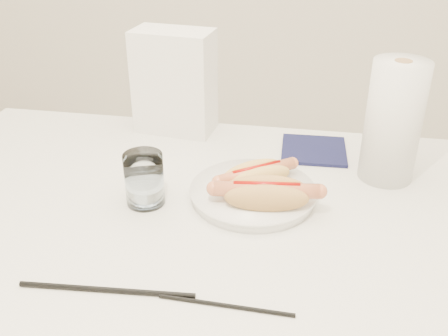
% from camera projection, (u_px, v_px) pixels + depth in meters
% --- Properties ---
extents(table, '(1.20, 0.80, 0.75)m').
position_uv_depth(table, '(202.00, 245.00, 0.92)').
color(table, silver).
rests_on(table, ground).
extents(plate, '(0.29, 0.29, 0.02)m').
position_uv_depth(plate, '(253.00, 194.00, 0.94)').
color(plate, white).
rests_on(plate, table).
extents(hotdog_left, '(0.14, 0.12, 0.04)m').
position_uv_depth(hotdog_left, '(256.00, 175.00, 0.94)').
color(hotdog_left, '#E5B55B').
rests_on(hotdog_left, plate).
extents(hotdog_right, '(0.18, 0.09, 0.05)m').
position_uv_depth(hotdog_right, '(266.00, 194.00, 0.88)').
color(hotdog_right, tan).
rests_on(hotdog_right, plate).
extents(water_glass, '(0.07, 0.07, 0.10)m').
position_uv_depth(water_glass, '(144.00, 179.00, 0.91)').
color(water_glass, white).
rests_on(water_glass, table).
extents(chopstick_near, '(0.25, 0.03, 0.01)m').
position_uv_depth(chopstick_near, '(107.00, 290.00, 0.73)').
color(chopstick_near, black).
rests_on(chopstick_near, table).
extents(chopstick_far, '(0.19, 0.01, 0.01)m').
position_uv_depth(chopstick_far, '(226.00, 305.00, 0.70)').
color(chopstick_far, black).
rests_on(chopstick_far, table).
extents(napkin_box, '(0.18, 0.12, 0.23)m').
position_uv_depth(napkin_box, '(175.00, 82.00, 1.16)').
color(napkin_box, white).
rests_on(napkin_box, table).
extents(navy_napkin, '(0.14, 0.14, 0.01)m').
position_uv_depth(navy_napkin, '(314.00, 150.00, 1.11)').
color(navy_napkin, '#101334').
rests_on(navy_napkin, table).
extents(paper_towel_roll, '(0.13, 0.13, 0.23)m').
position_uv_depth(paper_towel_roll, '(393.00, 122.00, 0.96)').
color(paper_towel_roll, silver).
rests_on(paper_towel_roll, table).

